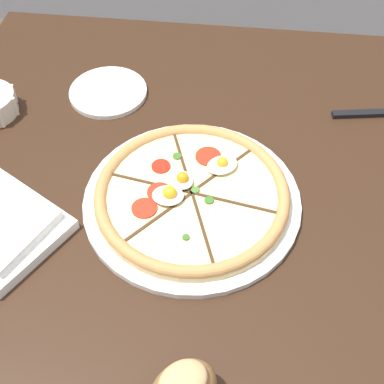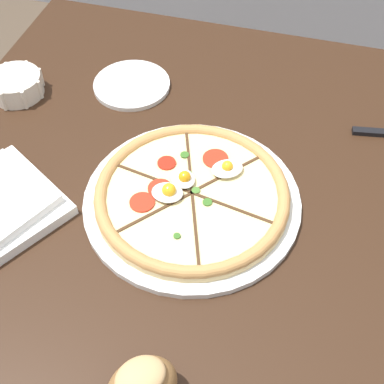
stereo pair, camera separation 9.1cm
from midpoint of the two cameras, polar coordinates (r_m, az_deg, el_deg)
name	(u,v)px [view 1 (the left image)]	position (r m, az deg, el deg)	size (l,w,h in m)	color
ground_plane	(211,346)	(1.59, 0.31, -16.25)	(12.00, 12.00, 0.00)	brown
dining_table	(219,211)	(1.04, 0.45, -2.22)	(1.14, 0.98, 0.73)	#331E11
pizza	(192,196)	(0.92, -2.84, -0.60)	(0.38, 0.38, 0.05)	white
side_saucer	(108,92)	(1.16, -11.20, 10.31)	(0.16, 0.16, 0.01)	white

